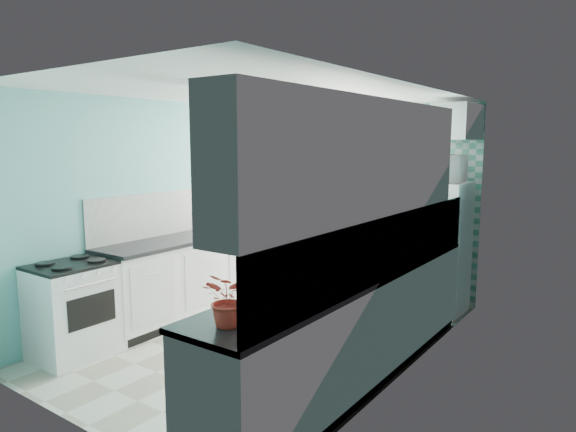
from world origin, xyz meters
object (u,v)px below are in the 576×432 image
Objects in this scene: potted_plant at (230,300)px; microwave at (439,168)px; ceiling_light at (213,107)px; fruit_bowl at (281,299)px; stove at (74,308)px; sink at (396,256)px; fridge at (436,247)px.

microwave reaches higher than potted_plant.
ceiling_light is 2.90m from microwave.
microwave is (-0.09, 3.25, 0.74)m from fruit_bowl.
stove is at bearing -178.86° from fruit_bowl.
sink is (2.40, 1.92, 0.47)m from stove.
sink is at bearing 45.65° from ceiling_light.
fridge reaches higher than fruit_bowl.
fridge is 0.94m from microwave.
potted_plant is at bearing 88.91° from microwave.
microwave is (1.11, 2.61, -0.60)m from ceiling_light.
microwave is at bearing 96.39° from sink.
fridge reaches higher than stove.
stove is 3.11m from sink.
stove is at bearing 169.22° from potted_plant.
ceiling_light is 1.91m from fruit_bowl.
potted_plant is 0.58× the size of microwave.
microwave reaches higher than fruit_bowl.
sink is (0.09, -1.37, 0.15)m from fridge.
stove is (-2.31, -3.29, -0.32)m from fridge.
fridge is 2.93× the size of sink.
stove is 2.68× the size of potted_plant.
potted_plant is (0.09, -3.75, 0.32)m from fridge.
ceiling_light is at bearing -131.87° from sink.
potted_plant is at bearing -6.87° from stove.
fridge is at bearing 51.85° from microwave.
microwave reaches higher than fridge.
microwave is (-0.09, 3.75, 0.61)m from potted_plant.
potted_plant is (2.40, -0.46, 0.64)m from stove.
fruit_bowl is at bearing 90.00° from potted_plant.
stove is at bearing 52.51° from microwave.
potted_plant is at bearing -87.62° from sink.
potted_plant reaches higher than stove.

